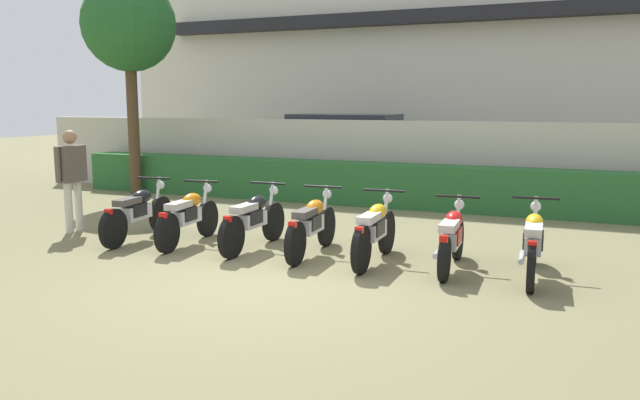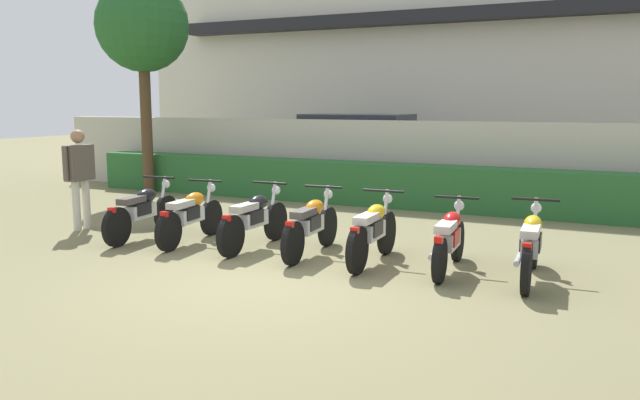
% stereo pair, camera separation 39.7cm
% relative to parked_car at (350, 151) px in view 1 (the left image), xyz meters
% --- Properties ---
extents(ground, '(60.00, 60.00, 0.00)m').
position_rel_parked_car_xyz_m(ground, '(2.21, -9.01, -0.94)').
color(ground, olive).
extents(building, '(21.16, 6.50, 8.50)m').
position_rel_parked_car_xyz_m(building, '(2.21, 5.09, 3.31)').
color(building, beige).
rests_on(building, ground).
extents(compound_wall, '(20.11, 0.30, 1.80)m').
position_rel_parked_car_xyz_m(compound_wall, '(2.21, -2.10, -0.04)').
color(compound_wall, '#BCB7A8').
rests_on(compound_wall, ground).
extents(hedge_row, '(16.08, 0.70, 0.91)m').
position_rel_parked_car_xyz_m(hedge_row, '(2.21, -2.80, -0.48)').
color(hedge_row, '#28602D').
rests_on(hedge_row, ground).
extents(parked_car, '(4.50, 2.07, 1.89)m').
position_rel_parked_car_xyz_m(parked_car, '(0.00, 0.00, 0.00)').
color(parked_car, '#9EA3A8').
rests_on(parked_car, ground).
extents(tree_near_inspector, '(2.19, 2.19, 5.09)m').
position_rel_parked_car_xyz_m(tree_near_inspector, '(-4.29, -3.36, 3.01)').
color(tree_near_inspector, '#4C3823').
rests_on(tree_near_inspector, ground).
extents(motorcycle_in_row_0, '(0.60, 1.95, 0.97)m').
position_rel_parked_car_xyz_m(motorcycle_in_row_0, '(-0.80, -7.61, -0.48)').
color(motorcycle_in_row_0, black).
rests_on(motorcycle_in_row_0, ground).
extents(motorcycle_in_row_1, '(0.60, 1.85, 0.96)m').
position_rel_parked_car_xyz_m(motorcycle_in_row_1, '(0.12, -7.56, -0.49)').
color(motorcycle_in_row_1, black).
rests_on(motorcycle_in_row_1, ground).
extents(motorcycle_in_row_2, '(0.60, 1.91, 0.97)m').
position_rel_parked_car_xyz_m(motorcycle_in_row_2, '(1.22, -7.45, -0.48)').
color(motorcycle_in_row_2, black).
rests_on(motorcycle_in_row_2, ground).
extents(motorcycle_in_row_3, '(0.60, 1.90, 0.96)m').
position_rel_parked_car_xyz_m(motorcycle_in_row_3, '(2.18, -7.46, -0.49)').
color(motorcycle_in_row_3, black).
rests_on(motorcycle_in_row_3, ground).
extents(motorcycle_in_row_4, '(0.60, 1.84, 0.97)m').
position_rel_parked_car_xyz_m(motorcycle_in_row_4, '(3.16, -7.54, -0.48)').
color(motorcycle_in_row_4, black).
rests_on(motorcycle_in_row_4, ground).
extents(motorcycle_in_row_5, '(0.60, 1.77, 0.94)m').
position_rel_parked_car_xyz_m(motorcycle_in_row_5, '(4.21, -7.49, -0.50)').
color(motorcycle_in_row_5, black).
rests_on(motorcycle_in_row_5, ground).
extents(motorcycle_in_row_6, '(0.60, 1.94, 0.97)m').
position_rel_parked_car_xyz_m(motorcycle_in_row_6, '(5.24, -7.48, -0.48)').
color(motorcycle_in_row_6, black).
rests_on(motorcycle_in_row_6, ground).
extents(inspector_person, '(0.23, 0.69, 1.74)m').
position_rel_parked_car_xyz_m(inspector_person, '(-2.25, -7.49, 0.10)').
color(inspector_person, beige).
rests_on(inspector_person, ground).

